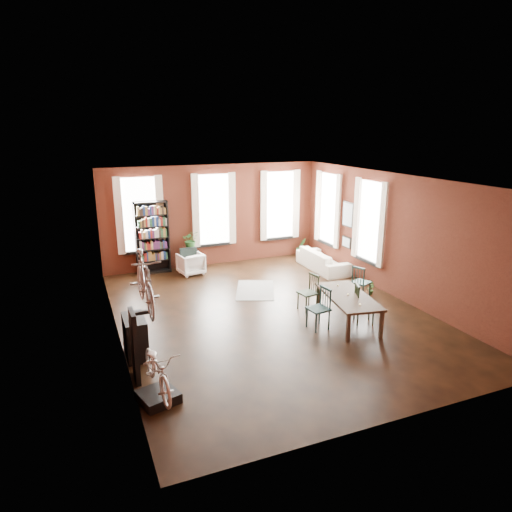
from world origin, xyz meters
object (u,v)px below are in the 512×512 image
dining_chair_a (318,309)px  white_armchair (191,263)px  bike_trainer (158,397)px  dining_chair_c (364,304)px  dining_chair_b (308,293)px  bicycle_floor (156,349)px  cream_sofa (323,257)px  console_table (135,337)px  dining_chair_d (361,282)px  dining_table (347,309)px  plant_stand (192,259)px  bookshelf (152,238)px

dining_chair_a → white_armchair: size_ratio=1.30×
dining_chair_a → bike_trainer: size_ratio=1.61×
dining_chair_c → dining_chair_b: bearing=57.1°
white_armchair → bicycle_floor: bearing=61.5°
cream_sofa → console_table: bearing=119.3°
bicycle_floor → bike_trainer: bearing=-132.2°
cream_sofa → dining_chair_a: bearing=148.3°
bike_trainer → bicycle_floor: size_ratio=0.38×
dining_chair_a → console_table: 3.93m
dining_chair_a → console_table: size_ratio=1.16×
dining_chair_a → cream_sofa: 4.40m
dining_chair_d → bicycle_floor: size_ratio=0.58×
dining_table → bike_trainer: 4.82m
dining_chair_b → console_table: 4.29m
dining_table → dining_chair_c: (0.36, -0.13, 0.13)m
plant_stand → dining_chair_d: bearing=-50.2°
dining_chair_b → plant_stand: 4.63m
cream_sofa → bike_trainer: 8.05m
bicycle_floor → console_table: bearing=90.6°
dining_table → dining_chair_a: bearing=-169.8°
dining_table → dining_chair_b: (-0.47, 1.02, 0.11)m
white_armchair → bike_trainer: size_ratio=1.24×
dining_table → dining_chair_c: bearing=-10.6°
dining_chair_d → console_table: bearing=75.4°
dining_chair_a → bookshelf: size_ratio=0.42×
dining_chair_a → plant_stand: 5.50m
dining_chair_a → dining_chair_d: dining_chair_a is taller
cream_sofa → bicycle_floor: bearing=130.4°
dining_chair_c → white_armchair: 5.69m
white_armchair → console_table: size_ratio=0.90×
bookshelf → console_table: 5.40m
white_armchair → plant_stand: 0.47m
dining_table → cream_sofa: 4.05m
white_armchair → bicycle_floor: bicycle_floor is taller
dining_chair_b → dining_chair_c: bearing=27.2°
bookshelf → bicycle_floor: 6.98m
dining_chair_a → console_table: dining_chair_a is taller
dining_chair_d → plant_stand: size_ratio=1.34×
bike_trainer → plant_stand: plant_stand is taller
bicycle_floor → dining_table: bearing=13.6°
dining_chair_c → white_armchair: size_ratio=1.29×
dining_table → plant_stand: bearing=122.8°
dining_table → console_table: size_ratio=2.45×
white_armchair → plant_stand: white_armchair is taller
bike_trainer → white_armchair: bearing=71.0°
bookshelf → console_table: (-1.28, -5.20, -0.70)m
dining_table → dining_chair_d: (1.19, 1.18, 0.11)m
cream_sofa → bike_trainer: cream_sofa is taller
white_armchair → bike_trainer: (-2.18, -6.33, -0.27)m
bike_trainer → plant_stand: bearing=70.9°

